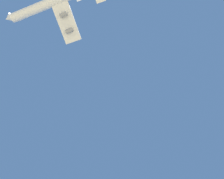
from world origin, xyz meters
TOP-DOWN VIEW (x-y plane):
  - carrier_jet at (16.69, 124.10)m, footprint 77.70×61.19m

SIDE VIEW (x-z plane):
  - carrier_jet at x=16.69m, z-range 130.71..149.31m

